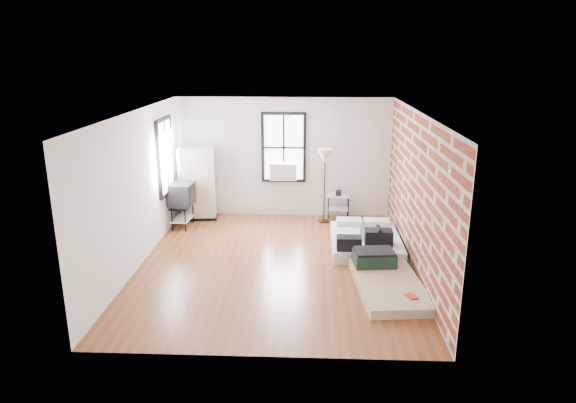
{
  "coord_description": "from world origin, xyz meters",
  "views": [
    {
      "loc": [
        0.62,
        -8.79,
        3.82
      ],
      "look_at": [
        0.22,
        0.3,
        1.13
      ],
      "focal_mm": 32.0,
      "sensor_mm": 36.0,
      "label": 1
    }
  ],
  "objects_px": {
    "wardrobe": "(197,184)",
    "tv_stand": "(182,196)",
    "side_table": "(338,200)",
    "mattress_bare": "(385,279)",
    "floor_lamp": "(325,160)",
    "mattress_main": "(365,240)"
  },
  "relations": [
    {
      "from": "mattress_bare",
      "to": "tv_stand",
      "type": "relative_size",
      "value": 2.03
    },
    {
      "from": "tv_stand",
      "to": "mattress_main",
      "type": "bearing_deg",
      "value": -11.98
    },
    {
      "from": "mattress_bare",
      "to": "tv_stand",
      "type": "distance_m",
      "value": 5.03
    },
    {
      "from": "side_table",
      "to": "floor_lamp",
      "type": "relative_size",
      "value": 0.41
    },
    {
      "from": "side_table",
      "to": "mattress_main",
      "type": "bearing_deg",
      "value": -75.86
    },
    {
      "from": "mattress_main",
      "to": "side_table",
      "type": "distance_m",
      "value": 1.9
    },
    {
      "from": "wardrobe",
      "to": "floor_lamp",
      "type": "distance_m",
      "value": 3.02
    },
    {
      "from": "side_table",
      "to": "floor_lamp",
      "type": "xyz_separation_m",
      "value": [
        -0.34,
        -0.21,
        0.99
      ]
    },
    {
      "from": "wardrobe",
      "to": "tv_stand",
      "type": "relative_size",
      "value": 1.67
    },
    {
      "from": "side_table",
      "to": "wardrobe",
      "type": "bearing_deg",
      "value": -178.78
    },
    {
      "from": "wardrobe",
      "to": "side_table",
      "type": "height_order",
      "value": "wardrobe"
    },
    {
      "from": "tv_stand",
      "to": "floor_lamp",
      "type": "bearing_deg",
      "value": 12.64
    },
    {
      "from": "mattress_main",
      "to": "floor_lamp",
      "type": "distance_m",
      "value": 2.22
    },
    {
      "from": "mattress_main",
      "to": "wardrobe",
      "type": "height_order",
      "value": "wardrobe"
    },
    {
      "from": "mattress_bare",
      "to": "tv_stand",
      "type": "bearing_deg",
      "value": 139.91
    },
    {
      "from": "mattress_bare",
      "to": "floor_lamp",
      "type": "relative_size",
      "value": 1.2
    },
    {
      "from": "wardrobe",
      "to": "mattress_main",
      "type": "bearing_deg",
      "value": -32.36
    },
    {
      "from": "wardrobe",
      "to": "floor_lamp",
      "type": "xyz_separation_m",
      "value": [
        2.95,
        -0.14,
        0.62
      ]
    },
    {
      "from": "mattress_bare",
      "to": "floor_lamp",
      "type": "height_order",
      "value": "floor_lamp"
    },
    {
      "from": "mattress_main",
      "to": "tv_stand",
      "type": "relative_size",
      "value": 1.82
    },
    {
      "from": "mattress_main",
      "to": "side_table",
      "type": "height_order",
      "value": "side_table"
    },
    {
      "from": "mattress_bare",
      "to": "tv_stand",
      "type": "height_order",
      "value": "tv_stand"
    }
  ]
}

